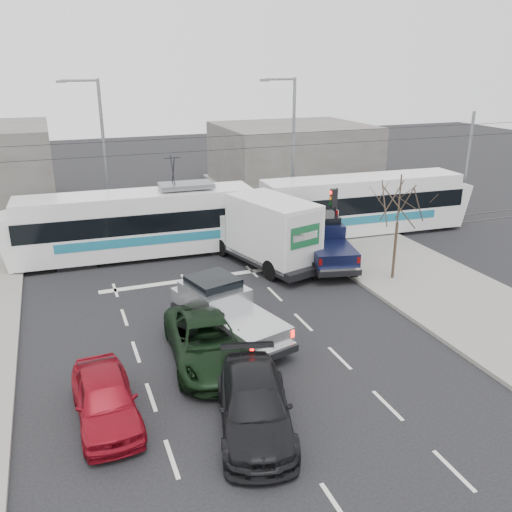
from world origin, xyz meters
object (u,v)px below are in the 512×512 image
object	(u,v)px
navy_pickup	(323,241)
green_car	(208,341)
red_car	(105,399)
bare_tree	(399,204)
street_lamp_near	(291,142)
silver_pickup	(224,309)
traffic_signal	(334,207)
box_truck	(265,232)
street_lamp_far	(101,147)
tram	(256,213)
dark_car	(254,405)

from	to	relation	value
navy_pickup	green_car	bearing A→B (deg)	-125.90
red_car	bare_tree	bearing A→B (deg)	21.68
street_lamp_near	silver_pickup	bearing A→B (deg)	-122.75
traffic_signal	box_truck	world-z (taller)	traffic_signal
street_lamp_far	navy_pickup	distance (m)	14.61
navy_pickup	red_car	bearing A→B (deg)	-128.99
tram	silver_pickup	xyz separation A→B (m)	(-5.01, -9.77, -0.80)
street_lamp_far	red_car	xyz separation A→B (m)	(-2.22, -19.69, -4.39)
silver_pickup	dark_car	size ratio (longest dim) A/B	1.22
traffic_signal	navy_pickup	xyz separation A→B (m)	(-0.89, -0.63, -1.55)
silver_pickup	green_car	distance (m)	2.04
silver_pickup	box_truck	world-z (taller)	box_truck
street_lamp_near	street_lamp_far	distance (m)	11.67
street_lamp_near	tram	xyz separation A→B (m)	(-3.88, -4.06, -3.26)
street_lamp_far	silver_pickup	world-z (taller)	street_lamp_far
traffic_signal	box_truck	bearing A→B (deg)	176.59
bare_tree	tram	size ratio (longest dim) A/B	0.20
street_lamp_far	silver_pickup	bearing A→B (deg)	-80.63
box_truck	navy_pickup	world-z (taller)	box_truck
box_truck	dark_car	world-z (taller)	box_truck
traffic_signal	box_truck	xyz separation A→B (m)	(-3.76, 0.22, -0.98)
street_lamp_far	tram	bearing A→B (deg)	-38.47
street_lamp_far	tram	world-z (taller)	street_lamp_far
traffic_signal	tram	world-z (taller)	tram
tram	traffic_signal	bearing A→B (deg)	-45.92
street_lamp_near	navy_pickup	distance (m)	9.20
box_truck	dark_car	size ratio (longest dim) A/B	1.51
silver_pickup	red_car	size ratio (longest dim) A/B	1.43
red_car	traffic_signal	bearing A→B (deg)	36.18
red_car	street_lamp_near	bearing A→B (deg)	50.05
bare_tree	green_car	bearing A→B (deg)	-158.78
tram	navy_pickup	bearing A→B (deg)	-59.57
box_truck	dark_car	bearing A→B (deg)	-128.35
silver_pickup	green_car	bearing A→B (deg)	-139.13
bare_tree	street_lamp_near	xyz separation A→B (m)	(-0.29, 11.50, 1.32)
dark_car	traffic_signal	bearing A→B (deg)	68.25
street_lamp_near	dark_car	distance (m)	22.26
tram	street_lamp_far	bearing A→B (deg)	144.23
navy_pickup	street_lamp_far	bearing A→B (deg)	146.39
street_lamp_far	navy_pickup	xyz separation A→B (m)	(9.77, -10.14, -3.93)
bare_tree	dark_car	xyz separation A→B (m)	(-10.07, -8.01, -3.07)
street_lamp_near	box_truck	world-z (taller)	street_lamp_near
silver_pickup	traffic_signal	bearing A→B (deg)	22.93
street_lamp_near	dark_car	world-z (taller)	street_lamp_near
street_lamp_far	box_truck	distance (m)	12.04
traffic_signal	dark_car	distance (m)	15.10
bare_tree	green_car	world-z (taller)	bare_tree
navy_pickup	green_car	xyz separation A→B (m)	(-8.28, -7.37, -0.42)
traffic_signal	red_car	world-z (taller)	traffic_signal
box_truck	navy_pickup	distance (m)	3.05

